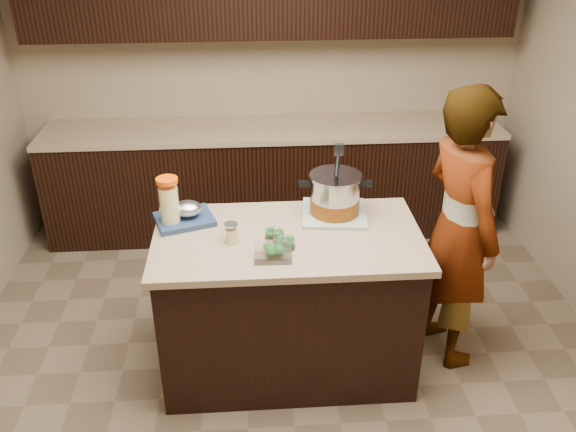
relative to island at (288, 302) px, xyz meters
name	(u,v)px	position (x,y,z in m)	size (l,w,h in m)	color
ground_plane	(288,362)	(0.00, 0.00, -0.45)	(4.00, 4.00, 0.00)	brown
room_shell	(288,88)	(0.00, 0.00, 1.26)	(4.04, 4.04, 2.72)	tan
back_cabinets	(273,120)	(0.00, 1.74, 0.49)	(3.60, 0.63, 2.33)	black
island	(288,302)	(0.00, 0.00, 0.00)	(1.46, 0.81, 0.90)	black
dish_towel	(334,213)	(0.28, 0.22, 0.46)	(0.36, 0.36, 0.02)	#5F8B5D
stock_pot	(335,196)	(0.28, 0.22, 0.57)	(0.42, 0.31, 0.42)	#B7B7BC
lemonade_pitcher	(169,204)	(-0.64, 0.15, 0.58)	(0.14, 0.14, 0.29)	#EDE191
mason_jar	(231,233)	(-0.30, -0.04, 0.50)	(0.08, 0.08, 0.12)	#EDE191
broccoli_tub_left	(275,235)	(-0.07, -0.02, 0.47)	(0.13, 0.13, 0.05)	silver
broccoli_tub_right	(285,243)	(-0.03, -0.12, 0.47)	(0.14, 0.14, 0.05)	silver
broccoli_tub_rect	(273,253)	(-0.09, -0.22, 0.48)	(0.19, 0.15, 0.07)	silver
blue_tray	(186,215)	(-0.56, 0.19, 0.49)	(0.37, 0.33, 0.12)	navy
person	(459,229)	(0.98, 0.09, 0.39)	(0.62, 0.41, 1.69)	gray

